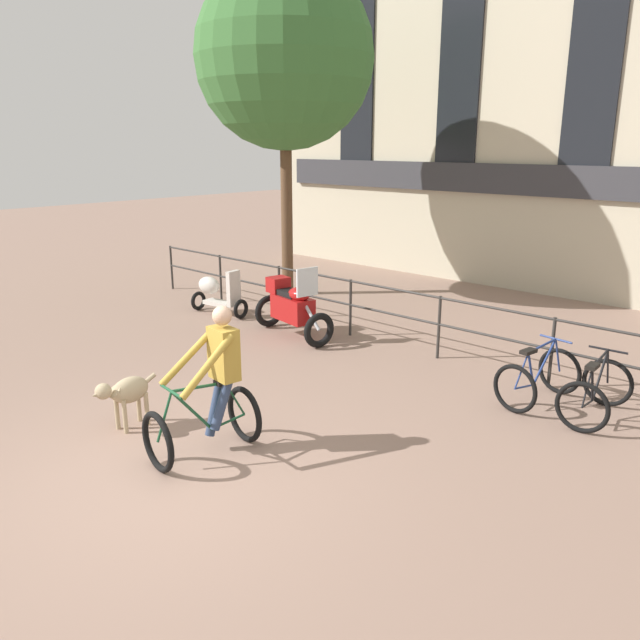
% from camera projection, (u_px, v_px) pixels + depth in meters
% --- Properties ---
extents(ground_plane, '(60.00, 60.00, 0.00)m').
position_uv_depth(ground_plane, '(170.00, 478.00, 6.59)').
color(ground_plane, '#8E7060').
extents(canal_railing, '(15.05, 0.05, 1.05)m').
position_uv_depth(canal_railing, '(439.00, 317.00, 10.08)').
color(canal_railing, '#2D2B28').
rests_on(canal_railing, ground_plane).
extents(building_facade, '(18.00, 0.72, 9.23)m').
position_uv_depth(building_facade, '(598.00, 85.00, 13.11)').
color(building_facade, '#BCB299').
rests_on(building_facade, ground_plane).
extents(cyclist_with_bike, '(0.82, 1.25, 1.70)m').
position_uv_depth(cyclist_with_bike, '(212.00, 389.00, 6.96)').
color(cyclist_with_bike, black).
rests_on(cyclist_with_bike, ground_plane).
extents(dog, '(0.29, 0.88, 0.68)m').
position_uv_depth(dog, '(126.00, 392.00, 7.61)').
color(dog, tan).
rests_on(dog, ground_plane).
extents(parked_motorcycle, '(1.81, 0.93, 1.35)m').
position_uv_depth(parked_motorcycle, '(292.00, 307.00, 11.28)').
color(parked_motorcycle, black).
rests_on(parked_motorcycle, ground_plane).
extents(parked_bicycle_near_lamp, '(0.83, 1.20, 0.86)m').
position_uv_depth(parked_bicycle_near_lamp, '(538.00, 378.00, 8.42)').
color(parked_bicycle_near_lamp, black).
rests_on(parked_bicycle_near_lamp, ground_plane).
extents(parked_bicycle_mid_left, '(0.72, 1.14, 0.86)m').
position_uv_depth(parked_bicycle_mid_left, '(595.00, 392.00, 7.92)').
color(parked_bicycle_mid_left, black).
rests_on(parked_bicycle_mid_left, ground_plane).
extents(parked_scooter, '(1.32, 0.57, 0.96)m').
position_uv_depth(parked_scooter, '(217.00, 292.00, 12.80)').
color(parked_scooter, black).
rests_on(parked_scooter, ground_plane).
extents(tree_canalside_left, '(3.85, 3.85, 7.09)m').
position_uv_depth(tree_canalside_left, '(285.00, 58.00, 13.26)').
color(tree_canalside_left, brown).
rests_on(tree_canalside_left, ground_plane).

